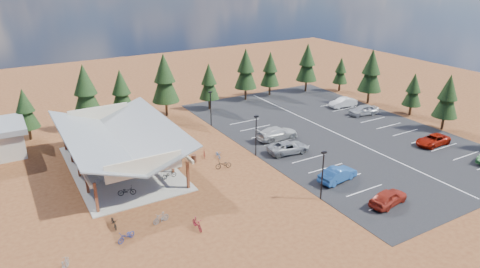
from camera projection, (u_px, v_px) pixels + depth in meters
ground at (228, 171)px, 47.99m from camera, size 140.00×140.00×0.00m
asphalt_lot at (334, 132)px, 59.08m from camera, size 27.00×44.00×0.04m
concrete_pad at (122, 167)px, 48.89m from camera, size 10.60×18.60×0.10m
bike_pavilion at (118, 137)px, 47.51m from camera, size 11.65×19.40×4.97m
lamp_post_0 at (323, 172)px, 41.22m from camera, size 0.50×0.25×5.14m
lamp_post_1 at (256, 133)px, 50.85m from camera, size 0.50×0.25×5.14m
lamp_post_2 at (211, 106)px, 60.48m from camera, size 0.50×0.25×5.14m
trash_bin_0 at (178, 164)px, 48.76m from camera, size 0.60×0.60×0.90m
trash_bin_1 at (194, 159)px, 50.11m from camera, size 0.60×0.60×0.90m
pine_1 at (25, 109)px, 55.22m from camera, size 3.00×3.00×6.99m
pine_2 at (85, 91)px, 57.94m from camera, size 4.03×4.03×9.38m
pine_3 at (121, 91)px, 60.79m from camera, size 3.44×3.44×8.02m
pine_4 at (165, 78)px, 63.60m from camera, size 4.13×4.13×9.61m
pine_5 at (209, 82)px, 67.07m from camera, size 3.20×3.20×7.45m
pine_6 at (246, 69)px, 71.61m from camera, size 3.79×3.79×8.82m
pine_7 at (270, 69)px, 74.35m from camera, size 3.33×3.33×7.76m
pine_8 at (307, 63)px, 76.43m from camera, size 3.76×3.76×8.76m
pine_10 at (448, 96)px, 58.54m from camera, size 3.39×3.39×7.90m
pine_11 at (413, 90)px, 64.60m from camera, size 2.84×2.84×6.61m
pine_12 at (371, 71)px, 69.68m from camera, size 3.88×3.88×9.03m
pine_13 at (341, 71)px, 77.36m from camera, size 2.67×2.67×6.23m
bike_0 at (127, 191)px, 42.67m from camera, size 1.90×1.15×0.94m
bike_1 at (101, 179)px, 45.05m from camera, size 1.57×0.62×0.92m
bike_2 at (108, 166)px, 48.12m from camera, size 1.61×0.82×0.81m
bike_3 at (97, 143)px, 54.12m from camera, size 1.53×0.66×0.89m
bike_4 at (169, 174)px, 46.11m from camera, size 1.69×0.70×0.87m
bike_5 at (147, 165)px, 48.25m from camera, size 1.58×0.93×0.92m
bike_6 at (126, 152)px, 51.63m from camera, size 1.96×1.00×0.98m
bike_7 at (126, 146)px, 53.29m from camera, size 1.72×0.59×1.02m
bike_8 at (114, 222)px, 37.67m from camera, size 0.68×1.80×0.93m
bike_9 at (65, 265)px, 32.19m from camera, size 1.26×1.72×1.02m
bike_10 at (126, 236)px, 35.77m from camera, size 1.81×1.25×0.90m
bike_11 at (197, 224)px, 37.31m from camera, size 0.56×1.82×1.09m
bike_13 at (161, 218)px, 38.27m from camera, size 1.69×0.81×0.98m
bike_14 at (218, 154)px, 51.33m from camera, size 0.72×1.57×0.80m
bike_15 at (204, 154)px, 51.35m from camera, size 0.90×1.54×0.89m
bike_16 at (223, 165)px, 48.51m from camera, size 1.94×0.96×0.98m
car_0 at (388, 197)px, 41.03m from camera, size 4.68×2.46×1.52m
car_1 at (338, 174)px, 45.53m from camera, size 4.92×2.31×1.56m
car_2 at (288, 147)px, 52.40m from camera, size 5.53×3.13×1.46m
car_3 at (277, 133)px, 56.51m from camera, size 5.79×2.39×1.68m
car_6 at (433, 140)px, 54.69m from camera, size 4.89×2.31×1.35m
car_8 at (363, 110)px, 65.72m from camera, size 4.98×2.76×1.60m
car_9 at (343, 102)px, 69.42m from camera, size 4.75×2.15×1.51m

